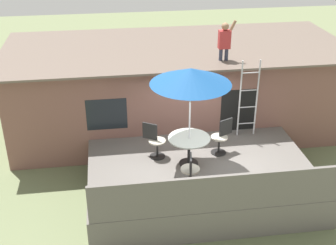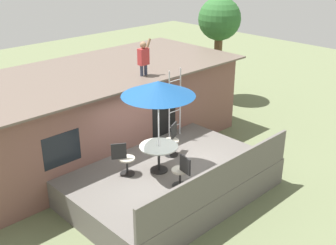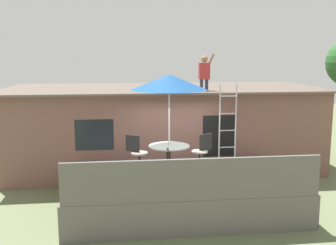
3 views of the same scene
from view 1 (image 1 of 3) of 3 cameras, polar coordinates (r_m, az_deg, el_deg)
ground_plane at (r=11.74m, az=3.92°, el=-8.49°), size 40.00×40.00×0.00m
house at (r=14.17m, az=1.10°, el=4.51°), size 10.50×4.50×2.75m
deck at (r=11.51m, az=3.98°, el=-6.87°), size 5.57×3.98×0.80m
deck_railing at (r=9.49m, az=6.58°, el=-9.05°), size 5.47×0.08×0.90m
patio_table at (r=10.95m, az=2.72°, el=-2.69°), size 1.04×1.04×0.74m
patio_umbrella at (r=10.19m, az=2.93°, el=5.94°), size 1.90×1.90×2.54m
step_ladder at (r=12.28m, az=10.26°, el=3.01°), size 0.52×0.04×2.20m
person_figure at (r=12.36m, az=7.30°, el=10.60°), size 0.47×0.20×1.11m
patio_chair_left at (r=11.33m, az=-1.73°, el=-2.33°), size 0.57×0.45×0.92m
patio_chair_right at (r=11.58m, az=6.87°, el=-1.82°), size 0.59×0.44×0.92m
patio_chair_near at (r=10.13m, az=2.87°, el=-6.23°), size 0.44×0.62×0.92m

